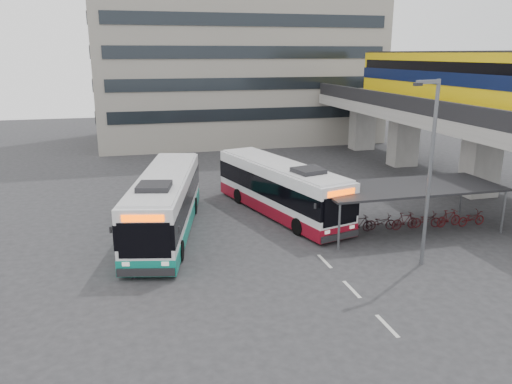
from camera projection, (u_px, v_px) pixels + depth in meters
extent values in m
plane|color=#28282B|center=(274.00, 267.00, 23.03)|extent=(120.00, 120.00, 0.00)
cube|color=gray|center=(481.00, 163.00, 33.95)|extent=(2.20, 1.60, 4.60)
cube|color=gray|center=(404.00, 139.00, 43.28)|extent=(2.20, 1.60, 4.60)
cube|color=gray|center=(362.00, 127.00, 50.74)|extent=(2.20, 1.60, 4.60)
cube|color=gray|center=(449.00, 116.00, 36.94)|extent=(8.00, 32.00, 0.90)
cube|color=black|center=(405.00, 103.00, 35.77)|extent=(0.35, 32.00, 1.10)
cube|color=black|center=(494.00, 101.00, 37.57)|extent=(0.35, 32.00, 1.10)
cube|color=yellow|center=(442.00, 80.00, 37.46)|extent=(2.90, 20.00, 3.90)
cube|color=#0A1337|center=(442.00, 77.00, 37.41)|extent=(2.98, 20.02, 0.90)
cube|color=black|center=(443.00, 66.00, 37.19)|extent=(2.96, 19.20, 0.70)
cube|color=black|center=(445.00, 53.00, 36.94)|extent=(2.70, 19.60, 0.25)
cylinder|color=#595B60|center=(313.00, 206.00, 28.07)|extent=(0.12, 0.12, 2.40)
cylinder|color=#595B60|center=(461.00, 195.00, 30.37)|extent=(0.12, 0.12, 2.40)
cylinder|color=#595B60|center=(339.00, 227.00, 24.71)|extent=(0.12, 0.12, 2.40)
cylinder|color=#595B60|center=(503.00, 212.00, 27.01)|extent=(0.12, 0.12, 2.40)
cube|color=black|center=(408.00, 187.00, 27.20)|extent=(10.00, 4.00, 0.12)
imported|color=black|center=(339.00, 228.00, 26.79)|extent=(1.71, 0.60, 0.90)
imported|color=black|center=(361.00, 225.00, 27.09)|extent=(1.66, 0.47, 1.00)
imported|color=black|center=(384.00, 224.00, 27.42)|extent=(1.71, 0.60, 0.90)
imported|color=black|center=(405.00, 221.00, 27.73)|extent=(1.66, 0.47, 1.00)
imported|color=#350C0F|center=(427.00, 220.00, 28.06)|extent=(1.71, 0.60, 0.90)
imported|color=#3F0C0F|center=(447.00, 217.00, 28.37)|extent=(1.66, 0.47, 1.00)
imported|color=#490C0F|center=(468.00, 216.00, 28.70)|extent=(1.71, 0.60, 0.90)
cube|color=gray|center=(235.00, 25.00, 54.69)|extent=(30.00, 15.00, 25.00)
cube|color=beige|center=(387.00, 326.00, 18.03)|extent=(0.15, 1.60, 0.01)
cube|color=beige|center=(352.00, 289.00, 20.83)|extent=(0.15, 1.60, 0.01)
cube|color=beige|center=(325.00, 261.00, 23.63)|extent=(0.15, 1.60, 0.01)
cube|color=white|center=(280.00, 186.00, 30.23)|extent=(5.37, 11.73, 2.63)
cube|color=maroon|center=(280.00, 205.00, 30.55)|extent=(5.42, 11.78, 0.72)
cube|color=black|center=(280.00, 184.00, 30.19)|extent=(5.44, 11.77, 1.10)
cube|color=#F74900|center=(341.00, 193.00, 25.15)|extent=(1.67, 0.53, 0.29)
cube|color=black|center=(308.00, 171.00, 27.41)|extent=(1.82, 1.86, 0.27)
cylinder|color=black|center=(298.00, 227.00, 26.94)|extent=(0.53, 1.00, 0.96)
cylinder|color=black|center=(269.00, 191.00, 33.81)|extent=(0.53, 1.00, 0.96)
cube|color=white|center=(165.00, 201.00, 26.91)|extent=(5.16, 12.28, 2.75)
cube|color=#0D7A66|center=(166.00, 223.00, 27.26)|extent=(5.21, 12.33, 0.75)
cube|color=black|center=(165.00, 199.00, 26.88)|extent=(5.23, 12.31, 1.15)
cube|color=#F74900|center=(143.00, 218.00, 20.86)|extent=(1.76, 0.48, 0.30)
cube|color=black|center=(154.00, 187.00, 23.59)|extent=(1.85, 1.90, 0.28)
cylinder|color=black|center=(129.00, 251.00, 23.54)|extent=(0.52, 1.04, 1.00)
cylinder|color=black|center=(194.00, 206.00, 30.54)|extent=(0.52, 1.04, 1.00)
imported|color=black|center=(133.00, 258.00, 21.73)|extent=(0.45, 0.67, 1.82)
cylinder|color=#595B60|center=(430.00, 176.00, 22.20)|extent=(0.17, 0.17, 8.47)
cube|color=#595B60|center=(428.00, 82.00, 20.79)|extent=(1.27, 0.48, 0.16)
cube|color=black|center=(418.00, 84.00, 20.54)|extent=(0.41, 0.28, 0.13)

